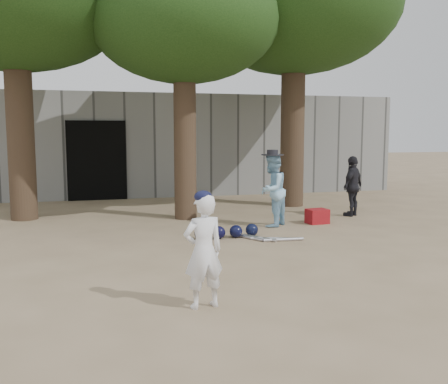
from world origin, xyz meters
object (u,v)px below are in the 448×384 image
object	(u,v)px
spectator_dark	(353,186)
red_bag	(317,216)
boy_player	(203,251)
spectator_blue	(272,190)

from	to	relation	value
spectator_dark	red_bag	size ratio (longest dim) A/B	3.21
red_bag	boy_player	bearing A→B (deg)	-128.52
spectator_blue	red_bag	distance (m)	1.17
boy_player	spectator_blue	bearing A→B (deg)	-130.00
boy_player	spectator_dark	xyz separation A→B (m)	(4.56, 4.92, 0.06)
boy_player	spectator_blue	world-z (taller)	spectator_blue
boy_player	spectator_blue	distance (m)	4.83
spectator_dark	red_bag	xyz separation A→B (m)	(-1.18, -0.66, -0.52)
boy_player	spectator_dark	distance (m)	6.71
boy_player	red_bag	xyz separation A→B (m)	(3.38, 4.25, -0.47)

